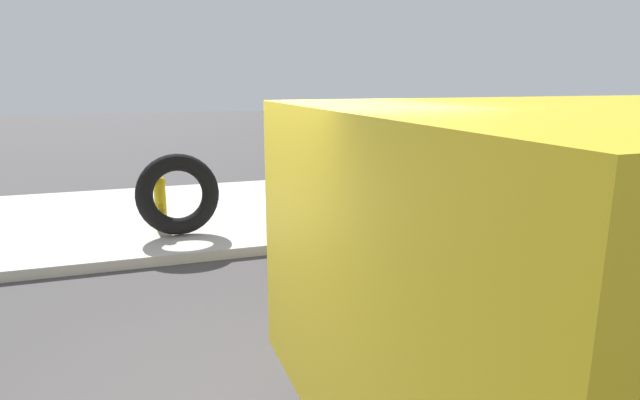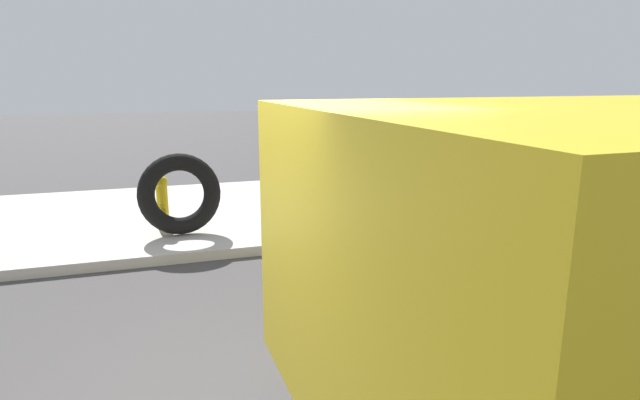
{
  "view_description": "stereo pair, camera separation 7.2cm",
  "coord_description": "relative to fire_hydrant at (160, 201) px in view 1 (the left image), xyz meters",
  "views": [
    {
      "loc": [
        -0.33,
        -3.19,
        2.52
      ],
      "look_at": [
        1.62,
        2.68,
        1.1
      ],
      "focal_mm": 29.39,
      "sensor_mm": 36.0,
      "label": 1
    },
    {
      "loc": [
        -0.26,
        -3.21,
        2.52
      ],
      "look_at": [
        1.62,
        2.68,
        1.1
      ],
      "focal_mm": 29.39,
      "sensor_mm": 36.0,
      "label": 2
    }
  ],
  "objects": [
    {
      "name": "sidewalk_curb",
      "position": [
        0.19,
        1.16,
        -0.54
      ],
      "size": [
        36.0,
        5.0,
        0.15
      ],
      "primitive_type": "cube",
      "color": "#BCB7AD",
      "rests_on": "ground"
    },
    {
      "name": "fire_hydrant",
      "position": [
        0.0,
        0.0,
        0.0
      ],
      "size": [
        0.21,
        0.47,
        0.88
      ],
      "color": "yellow",
      "rests_on": "sidewalk_curb"
    },
    {
      "name": "loose_tire",
      "position": [
        0.26,
        -0.37,
        0.17
      ],
      "size": [
        1.28,
        0.43,
        1.28
      ],
      "primitive_type": "torus",
      "rotation": [
        1.48,
        0.0,
        0.04
      ],
      "color": "black",
      "rests_on": "sidewalk_curb"
    },
    {
      "name": "stop_sign",
      "position": [
        2.73,
        -0.66,
        0.96
      ],
      "size": [
        0.76,
        0.08,
        2.07
      ],
      "color": "gray",
      "rests_on": "sidewalk_curb"
    }
  ]
}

